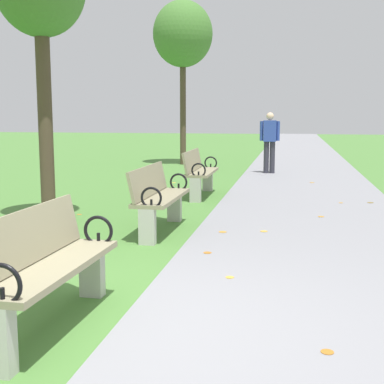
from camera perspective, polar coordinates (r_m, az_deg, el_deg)
The scene contains 8 objects.
ground_plane at distance 4.23m, azimuth -8.00°, elevation -13.98°, with size 80.00×80.00×0.00m, color #4C7F38.
paved_walkway at distance 21.76m, azimuth 11.39°, elevation 3.99°, with size 3.08×44.00×0.02m, color gray.
park_bench_1 at distance 4.15m, azimuth -15.37°, elevation -7.57°, with size 0.51×1.61×0.90m.
park_bench_2 at distance 7.28m, azimuth -3.61°, elevation -0.49°, with size 0.48×1.60×0.90m.
park_bench_3 at distance 10.43m, azimuth 0.79°, elevation 2.20°, with size 0.48×1.60×0.90m.
tree_3 at distance 17.22m, azimuth -0.99°, elevation 16.40°, with size 1.85×1.85×5.07m.
pedestrian_walking at distance 14.48m, azimuth 8.29°, elevation 5.59°, with size 0.53×0.25×1.62m.
scattered_leaves at distance 8.89m, azimuth 4.63°, elevation -1.95°, with size 4.87×10.29×0.02m.
Camera 1 is at (1.28, -3.70, 1.60)m, focal length 49.96 mm.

